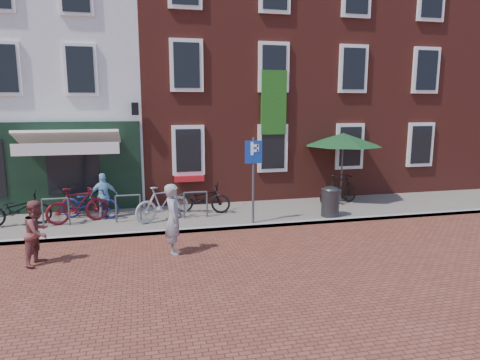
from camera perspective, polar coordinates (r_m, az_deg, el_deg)
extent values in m
plane|color=brown|center=(11.94, -7.64, -7.15)|extent=(80.00, 80.00, 0.00)
cube|color=slate|center=(13.48, -4.02, -4.85)|extent=(24.00, 3.00, 0.10)
cube|color=silver|center=(18.81, -25.92, 12.12)|extent=(8.00, 8.00, 9.00)
cube|color=maroon|center=(18.66, -3.87, 14.65)|extent=(6.00, 8.00, 10.00)
cube|color=maroon|center=(20.51, 13.43, 14.00)|extent=(6.00, 8.00, 10.00)
cube|color=maroon|center=(24.07, 27.65, 11.34)|extent=(7.00, 8.00, 9.00)
cylinder|color=#323133|center=(13.43, 12.10, -3.08)|extent=(0.55, 0.55, 0.82)
ellipsoid|color=#323133|center=(13.33, 12.18, -1.09)|extent=(0.55, 0.55, 0.25)
cylinder|color=#4C4C4F|center=(12.21, 1.80, -0.11)|extent=(0.07, 0.07, 2.52)
cube|color=#123A9B|center=(12.07, 1.85, 3.81)|extent=(0.50, 0.04, 0.65)
cylinder|color=#4C4C4F|center=(15.80, 13.43, -2.52)|extent=(0.50, 0.50, 0.08)
cylinder|color=#4C4C4F|center=(15.59, 13.60, 1.49)|extent=(0.06, 0.06, 2.32)
cone|color=#184520|center=(15.47, 13.78, 5.73)|extent=(2.76, 2.76, 0.45)
imported|color=gray|center=(10.19, -8.99, -5.24)|extent=(0.42, 0.63, 1.71)
imported|color=brown|center=(10.48, -25.70, -6.39)|extent=(0.77, 0.86, 1.47)
imported|color=#8CC7E4|center=(13.50, -17.93, -2.04)|extent=(0.86, 0.46, 1.39)
imported|color=black|center=(13.67, -27.91, -3.53)|extent=(1.89, 0.89, 0.96)
imported|color=#600D15|center=(13.25, -21.11, -3.19)|extent=(1.84, 0.99, 1.06)
imported|color=#151452|center=(13.66, -19.62, -2.93)|extent=(1.93, 1.19, 0.96)
imported|color=#A8A7AA|center=(12.80, -10.41, -3.12)|extent=(1.81, 1.19, 1.06)
imported|color=black|center=(13.59, -5.15, -2.44)|extent=(1.93, 1.20, 0.96)
imported|color=black|center=(15.05, 13.21, -1.23)|extent=(1.83, 1.05, 1.06)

